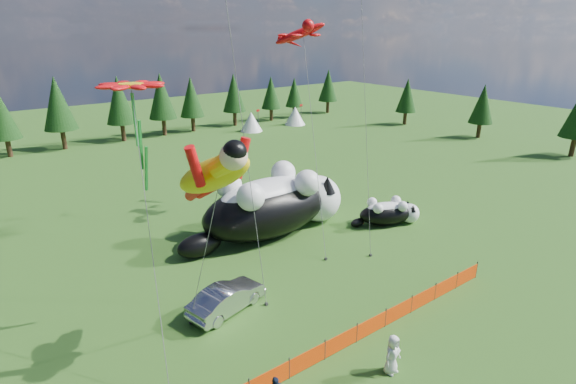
# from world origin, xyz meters

# --- Properties ---
(ground) EXTENTS (160.00, 160.00, 0.00)m
(ground) POSITION_xyz_m (0.00, 0.00, 0.00)
(ground) COLOR #10370A
(ground) RESTS_ON ground
(safety_fence) EXTENTS (22.06, 0.06, 1.10)m
(safety_fence) POSITION_xyz_m (0.00, -3.00, 0.50)
(safety_fence) COLOR #262626
(safety_fence) RESTS_ON ground
(tree_line) EXTENTS (90.00, 4.00, 8.00)m
(tree_line) POSITION_xyz_m (0.00, 45.00, 4.00)
(tree_line) COLOR black
(tree_line) RESTS_ON ground
(festival_tents) EXTENTS (50.00, 3.20, 2.80)m
(festival_tents) POSITION_xyz_m (11.00, 40.00, 1.40)
(festival_tents) COLOR white
(festival_tents) RESTS_ON ground
(cat_large) EXTENTS (13.41, 4.78, 4.85)m
(cat_large) POSITION_xyz_m (4.83, 9.41, 2.30)
(cat_large) COLOR black
(cat_large) RESTS_ON ground
(cat_small) EXTENTS (5.28, 3.55, 2.02)m
(cat_small) POSITION_xyz_m (12.81, 5.54, 0.96)
(cat_small) COLOR black
(cat_small) RESTS_ON ground
(car) EXTENTS (4.77, 2.69, 1.49)m
(car) POSITION_xyz_m (-2.68, 2.96, 0.74)
(car) COLOR #BCBCC1
(car) RESTS_ON ground
(spectator_e) EXTENTS (0.95, 0.66, 1.86)m
(spectator_e) POSITION_xyz_m (0.82, -5.32, 0.93)
(spectator_e) COLOR silver
(spectator_e) RESTS_ON ground
(superhero_kite) EXTENTS (5.35, 5.73, 10.78)m
(superhero_kite) POSITION_xyz_m (-4.43, 0.17, 8.68)
(superhero_kite) COLOR yellow
(superhero_kite) RESTS_ON ground
(gecko_kite) EXTENTS (6.69, 10.98, 16.20)m
(gecko_kite) POSITION_xyz_m (8.97, 11.89, 13.79)
(gecko_kite) COLOR red
(gecko_kite) RESTS_ON ground
(flower_kite) EXTENTS (3.58, 6.79, 12.87)m
(flower_kite) POSITION_xyz_m (-6.17, 3.69, 11.78)
(flower_kite) COLOR red
(flower_kite) RESTS_ON ground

